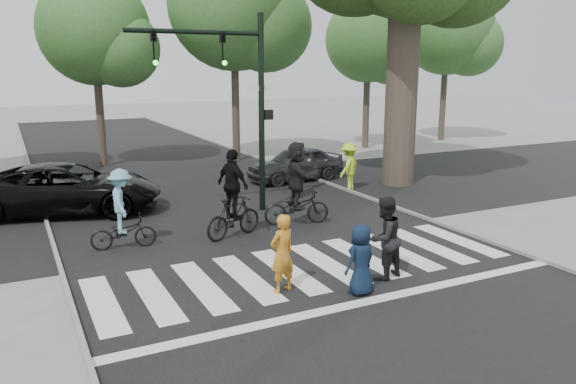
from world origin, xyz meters
name	(u,v)px	position (x,y,z in m)	size (l,w,h in m)	color
ground	(330,282)	(0.00, 0.00, 0.00)	(120.00, 120.00, 0.00)	gray
road_stem	(242,224)	(0.00, 5.00, 0.01)	(10.00, 70.00, 0.01)	black
road_cross	(208,202)	(0.00, 8.00, 0.01)	(70.00, 10.00, 0.01)	black
curb_left	(54,247)	(-5.05, 5.00, 0.05)	(0.10, 70.00, 0.10)	gray
curb_right	(384,203)	(5.05, 5.00, 0.05)	(0.10, 70.00, 0.10)	gray
crosswalk	(315,272)	(0.00, 0.66, 0.01)	(10.00, 3.85, 0.01)	silver
traffic_signal	(235,85)	(0.35, 6.20, 3.90)	(4.45, 0.29, 6.00)	black
bg_tree_2	(101,35)	(-1.76, 16.62, 5.78)	(5.04, 4.80, 8.40)	brown
bg_tree_3	(242,10)	(4.31, 15.27, 6.94)	(6.30, 6.00, 10.20)	brown
bg_tree_4	(374,43)	(12.23, 16.12, 5.64)	(4.83, 4.60, 8.15)	brown
bg_tree_5	(453,33)	(18.27, 16.69, 6.36)	(5.67, 5.40, 9.30)	brown
pedestrian_woman	(282,253)	(-1.14, 0.01, 0.81)	(0.59, 0.39, 1.62)	orange
pedestrian_child	(361,260)	(0.21, -0.80, 0.72)	(0.70, 0.46, 1.44)	#0E1C33
pedestrian_adult	(384,238)	(1.12, -0.31, 0.90)	(0.88, 0.68, 1.80)	black
cyclist_left	(122,215)	(-3.47, 4.25, 0.88)	(1.65, 1.11, 2.02)	black
cyclist_mid	(233,202)	(-0.67, 3.90, 0.97)	(1.88, 1.19, 2.37)	black
cyclist_right	(297,188)	(1.42, 4.28, 1.07)	(1.99, 1.85, 2.40)	black
car_suv	(67,189)	(-4.32, 8.56, 0.78)	(2.58, 5.59, 1.55)	black
car_grey	(296,164)	(4.30, 9.88, 0.67)	(1.59, 3.94, 1.34)	#303236
bystander_hivis	(349,167)	(5.18, 7.38, 0.88)	(1.13, 0.65, 1.76)	#C0E62B
bystander_dark	(296,175)	(2.95, 7.23, 0.81)	(0.59, 0.39, 1.62)	black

